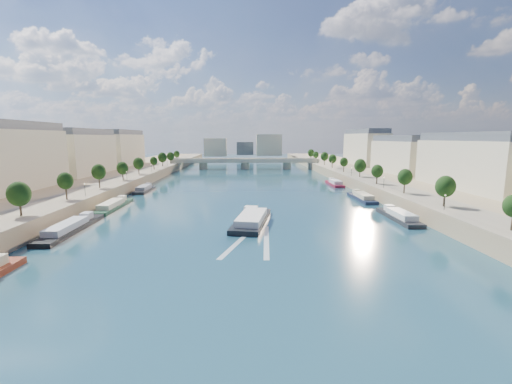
{
  "coord_description": "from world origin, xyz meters",
  "views": [
    {
      "loc": [
        -0.25,
        -42.0,
        24.25
      ],
      "look_at": [
        3.64,
        77.51,
        5.0
      ],
      "focal_mm": 24.0,
      "sensor_mm": 36.0,
      "label": 1
    }
  ],
  "objects": [
    {
      "name": "moored_barges_left",
      "position": [
        -45.5,
        45.02,
        0.84
      ],
      "size": [
        5.0,
        152.34,
        3.6
      ],
      "color": "#181C36",
      "rests_on": "ground"
    },
    {
      "name": "buildings_left",
      "position": [
        -85.0,
        112.0,
        16.45
      ],
      "size": [
        16.0,
        226.0,
        23.2
      ],
      "color": "beige",
      "rests_on": "ground"
    },
    {
      "name": "quay_right",
      "position": [
        72.0,
        100.0,
        2.5
      ],
      "size": [
        44.0,
        520.0,
        5.0
      ],
      "primitive_type": "cube",
      "color": "#9E8460",
      "rests_on": "ground"
    },
    {
      "name": "trees_right",
      "position": [
        55.0,
        110.0,
        10.48
      ],
      "size": [
        4.8,
        268.8,
        8.26
      ],
      "color": "#382B1E",
      "rests_on": "ground"
    },
    {
      "name": "lamps_right",
      "position": [
        52.5,
        105.0,
        7.78
      ],
      "size": [
        0.36,
        200.36,
        4.28
      ],
      "color": "black",
      "rests_on": "ground"
    },
    {
      "name": "moored_barges_right",
      "position": [
        45.5,
        62.36,
        0.84
      ],
      "size": [
        5.0,
        165.34,
        3.6
      ],
      "color": "black",
      "rests_on": "ground"
    },
    {
      "name": "bridge",
      "position": [
        0.0,
        220.11,
        5.08
      ],
      "size": [
        112.0,
        12.0,
        8.15
      ],
      "color": "#C1B79E",
      "rests_on": "ground"
    },
    {
      "name": "skyline",
      "position": [
        3.19,
        319.52,
        14.66
      ],
      "size": [
        79.0,
        42.0,
        22.0
      ],
      "color": "beige",
      "rests_on": "ground"
    },
    {
      "name": "buildings_right",
      "position": [
        85.0,
        112.0,
        16.45
      ],
      "size": [
        16.0,
        226.0,
        23.2
      ],
      "color": "beige",
      "rests_on": "ground"
    },
    {
      "name": "lamps_left",
      "position": [
        -52.5,
        90.0,
        7.78
      ],
      "size": [
        0.36,
        200.36,
        4.28
      ],
      "color": "black",
      "rests_on": "ground"
    },
    {
      "name": "tour_barge",
      "position": [
        1.56,
        52.48,
        1.03
      ],
      "size": [
        12.72,
        28.45,
        3.76
      ],
      "rotation": [
        0.0,
        0.0,
        -0.18
      ],
      "color": "black",
      "rests_on": "ground"
    },
    {
      "name": "quay_left",
      "position": [
        -72.0,
        100.0,
        2.5
      ],
      "size": [
        44.0,
        520.0,
        5.0
      ],
      "primitive_type": "cube",
      "color": "#9E8460",
      "rests_on": "ground"
    },
    {
      "name": "ground",
      "position": [
        0.0,
        100.0,
        0.0
      ],
      "size": [
        700.0,
        700.0,
        0.0
      ],
      "primitive_type": "plane",
      "color": "#0C2F37",
      "rests_on": "ground"
    },
    {
      "name": "wake",
      "position": [
        1.56,
        35.87,
        0.02
      ],
      "size": [
        12.26,
        26.02,
        0.04
      ],
      "color": "silver",
      "rests_on": "ground"
    },
    {
      "name": "trees_left",
      "position": [
        -55.0,
        102.0,
        10.48
      ],
      "size": [
        4.8,
        268.8,
        8.26
      ],
      "color": "#382B1E",
      "rests_on": "ground"
    },
    {
      "name": "pave_right",
      "position": [
        57.0,
        100.0,
        5.05
      ],
      "size": [
        14.0,
        520.0,
        0.1
      ],
      "primitive_type": "cube",
      "color": "gray",
      "rests_on": "quay_right"
    },
    {
      "name": "pave_left",
      "position": [
        -57.0,
        100.0,
        5.05
      ],
      "size": [
        14.0,
        520.0,
        0.1
      ],
      "primitive_type": "cube",
      "color": "gray",
      "rests_on": "quay_left"
    }
  ]
}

